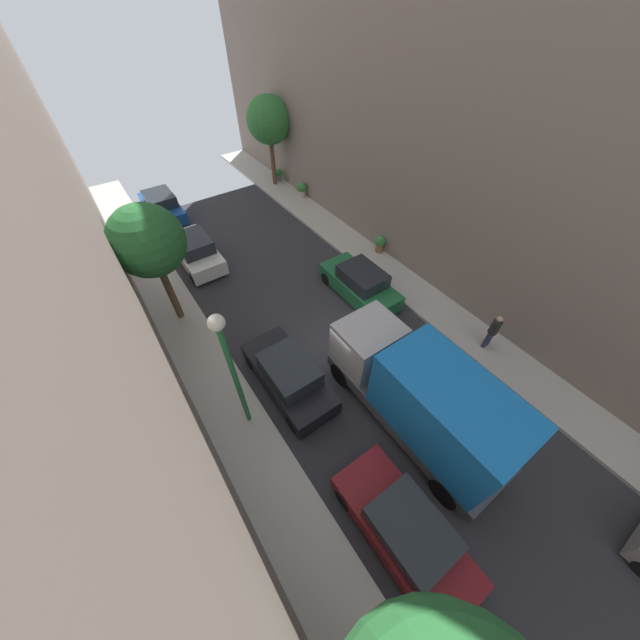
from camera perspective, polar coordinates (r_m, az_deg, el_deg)
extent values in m
plane|color=#2D2D33|center=(13.75, 4.74, -6.04)|extent=(32.00, 32.00, 0.00)
cube|color=#B7B2A8|center=(12.50, -14.30, -16.30)|extent=(2.00, 44.00, 0.15)
cube|color=#B7B2A8|center=(16.38, 18.62, 2.52)|extent=(2.00, 44.00, 0.15)
cube|color=maroon|center=(10.87, 14.06, -31.73)|extent=(1.76, 4.20, 0.76)
cube|color=#1E2328|center=(10.19, 15.57, -31.55)|extent=(1.56, 2.10, 0.64)
cylinder|color=black|center=(11.05, 4.23, -28.45)|extent=(0.22, 0.64, 0.64)
cylinder|color=black|center=(11.45, 10.97, -23.71)|extent=(0.22, 0.64, 0.64)
cylinder|color=black|center=(10.99, 17.39, -40.50)|extent=(0.22, 0.64, 0.64)
cylinder|color=black|center=(11.39, 23.75, -34.64)|extent=(0.22, 0.64, 0.64)
cube|color=black|center=(12.49, -5.43, -9.81)|extent=(1.76, 4.20, 0.76)
cube|color=#1E2328|center=(11.83, -5.29, -8.49)|extent=(1.56, 2.10, 0.64)
cylinder|color=black|center=(13.36, -11.73, -7.21)|extent=(0.22, 0.64, 0.64)
cylinder|color=black|center=(13.69, -5.95, -4.26)|extent=(0.22, 0.64, 0.64)
cylinder|color=black|center=(11.84, -4.64, -17.44)|extent=(0.22, 0.64, 0.64)
cylinder|color=black|center=(12.22, 1.75, -13.67)|extent=(0.22, 0.64, 0.64)
cube|color=white|center=(18.98, -20.60, 10.76)|extent=(1.76, 4.20, 0.76)
cube|color=#1E2328|center=(18.48, -21.01, 12.27)|extent=(1.56, 2.10, 0.64)
cylinder|color=black|center=(20.30, -23.98, 11.35)|extent=(0.22, 0.64, 0.64)
cylinder|color=black|center=(20.52, -19.93, 13.11)|extent=(0.22, 0.64, 0.64)
cylinder|color=black|center=(17.76, -20.97, 6.87)|extent=(0.22, 0.64, 0.64)
cylinder|color=black|center=(18.01, -16.42, 8.89)|extent=(0.22, 0.64, 0.64)
cube|color=#194799|center=(23.86, -25.48, 16.98)|extent=(1.76, 4.20, 0.76)
cube|color=#1E2328|center=(23.42, -25.94, 18.29)|extent=(1.56, 2.10, 0.64)
cylinder|color=black|center=(25.27, -28.02, 17.08)|extent=(0.22, 0.64, 0.64)
cylinder|color=black|center=(25.44, -24.66, 18.51)|extent=(0.22, 0.64, 0.64)
cylinder|color=black|center=(22.51, -26.01, 14.27)|extent=(0.22, 0.64, 0.64)
cylinder|color=black|center=(22.71, -22.30, 15.87)|extent=(0.22, 0.64, 0.64)
cube|color=#1E6638|center=(15.88, 6.78, 5.85)|extent=(1.76, 4.20, 0.76)
cube|color=#1E2328|center=(15.35, 7.37, 7.49)|extent=(1.56, 2.10, 0.64)
cylinder|color=black|center=(16.55, 1.18, 7.18)|extent=(0.22, 0.64, 0.64)
cylinder|color=black|center=(17.31, 5.42, 9.07)|extent=(0.22, 0.64, 0.64)
cylinder|color=black|center=(14.85, 8.19, 0.76)|extent=(0.22, 0.64, 0.64)
cylinder|color=black|center=(15.70, 12.51, 3.13)|extent=(0.22, 0.64, 0.64)
cube|color=#4C4C51|center=(12.00, 15.43, -14.54)|extent=(2.20, 6.60, 0.50)
cube|color=#B7B7BC|center=(11.87, 8.31, -3.97)|extent=(2.10, 1.80, 1.70)
cube|color=blue|center=(10.58, 20.94, -14.42)|extent=(2.24, 4.20, 2.40)
cylinder|color=black|center=(12.63, 3.65, -9.24)|extent=(0.30, 0.96, 0.96)
cylinder|color=black|center=(13.47, 10.30, -5.10)|extent=(0.30, 0.96, 0.96)
cylinder|color=black|center=(11.51, 20.75, -26.00)|extent=(0.30, 0.96, 0.96)
cylinder|color=black|center=(12.42, 26.80, -19.83)|extent=(0.30, 0.96, 0.96)
cylinder|color=#2D334C|center=(15.08, 26.78, -3.11)|extent=(0.18, 0.18, 0.82)
cylinder|color=#2D334C|center=(15.23, 27.24, -2.73)|extent=(0.18, 0.18, 0.82)
cylinder|color=#262626|center=(14.66, 27.97, -1.09)|extent=(0.36, 0.36, 0.64)
sphere|color=tan|center=(14.36, 28.60, 0.13)|extent=(0.24, 0.24, 0.24)
cylinder|color=brown|center=(25.34, -8.12, 25.38)|extent=(0.30, 0.30, 3.02)
sphere|color=#2D7233|center=(24.51, -8.85, 30.92)|extent=(2.80, 2.80, 2.80)
cylinder|color=brown|center=(15.27, -24.43, 4.50)|extent=(0.29, 0.29, 2.93)
sphere|color=#23602D|center=(13.87, -27.63, 11.96)|extent=(2.72, 2.72, 2.72)
cylinder|color=brown|center=(22.97, -31.53, 12.61)|extent=(0.42, 0.42, 0.36)
sphere|color=#23602D|center=(22.77, -31.97, 13.50)|extent=(0.66, 0.66, 0.66)
cylinder|color=#B2A899|center=(23.89, -3.19, 20.92)|extent=(0.51, 0.51, 0.43)
sphere|color=#38843D|center=(23.68, -3.24, 21.93)|extent=(0.63, 0.63, 0.63)
cylinder|color=brown|center=(18.78, 10.17, 12.13)|extent=(0.40, 0.40, 0.43)
sphere|color=#38843D|center=(18.53, 10.35, 13.25)|extent=(0.57, 0.57, 0.57)
cylinder|color=slate|center=(26.26, -7.05, 23.11)|extent=(0.39, 0.39, 0.34)
sphere|color=#2D7233|center=(26.11, -7.13, 23.88)|extent=(0.54, 0.54, 0.54)
cylinder|color=#26723F|center=(10.29, -14.19, -10.26)|extent=(0.16, 0.16, 4.79)
sphere|color=white|center=(8.27, -17.47, -0.45)|extent=(0.44, 0.44, 0.44)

